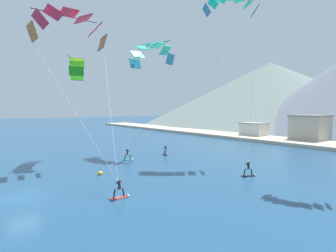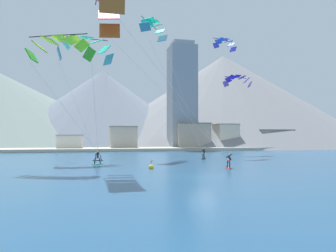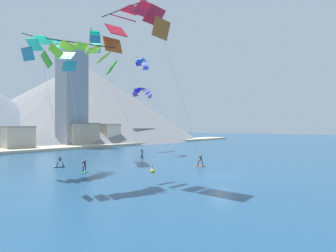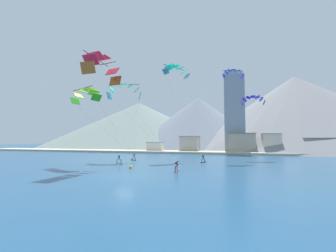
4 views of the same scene
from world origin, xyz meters
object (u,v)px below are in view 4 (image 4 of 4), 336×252
at_px(parafoil_kite_mid_center, 103,66).
at_px(parafoil_kite_far_left, 86,94).
at_px(parafoil_kite_distant_low_drift, 233,73).
at_px(kitesurfer_far_left, 133,158).
at_px(kitesurfer_near_trail, 204,160).
at_px(race_marker_buoy, 131,167).
at_px(kitesurfer_mid_center, 177,168).
at_px(parafoil_kite_near_trail, 176,70).
at_px(parafoil_kite_distant_high_outer, 253,99).
at_px(kitesurfer_near_lead, 120,161).
at_px(parafoil_kite_near_lead, 124,90).

bearing_deg(parafoil_kite_mid_center, parafoil_kite_far_left, 153.60).
bearing_deg(parafoil_kite_distant_low_drift, parafoil_kite_far_left, -145.41).
bearing_deg(kitesurfer_far_left, kitesurfer_near_trail, -1.43).
bearing_deg(kitesurfer_near_trail, parafoil_kite_mid_center, -136.36).
bearing_deg(race_marker_buoy, kitesurfer_near_trail, 50.73).
distance_m(kitesurfer_mid_center, parafoil_kite_mid_center, 21.38).
bearing_deg(parafoil_kite_near_trail, parafoil_kite_distant_low_drift, 5.97).
distance_m(kitesurfer_mid_center, parafoil_kite_distant_high_outer, 31.98).
distance_m(parafoil_kite_distant_high_outer, race_marker_buoy, 35.23).
bearing_deg(parafoil_kite_near_trail, parafoil_kite_mid_center, -112.72).
xyz_separation_m(kitesurfer_near_lead, kitesurfer_near_trail, (16.14, 6.22, 0.05)).
distance_m(kitesurfer_far_left, parafoil_kite_mid_center, 22.61).
xyz_separation_m(kitesurfer_near_trail, parafoil_kite_near_trail, (-7.10, 4.88, 21.23)).
bearing_deg(kitesurfer_far_left, kitesurfer_near_lead, -88.28).
bearing_deg(parafoil_kite_near_lead, parafoil_kite_mid_center, -78.10).
relative_size(kitesurfer_mid_center, kitesurfer_far_left, 1.00).
distance_m(kitesurfer_far_left, parafoil_kite_distant_low_drift, 30.67).
bearing_deg(kitesurfer_near_lead, parafoil_kite_distant_high_outer, 32.72).
bearing_deg(parafoil_kite_distant_low_drift, race_marker_buoy, -131.16).
distance_m(kitesurfer_near_lead, kitesurfer_far_left, 6.64).
bearing_deg(race_marker_buoy, parafoil_kite_near_lead, 122.44).
distance_m(kitesurfer_near_lead, kitesurfer_near_trail, 17.30).
bearing_deg(kitesurfer_near_lead, parafoil_kite_near_lead, 110.42).
distance_m(kitesurfer_far_left, parafoil_kite_near_lead, 16.01).
xyz_separation_m(kitesurfer_far_left, parafoil_kite_distant_low_drift, (22.55, 5.86, 19.95)).
bearing_deg(parafoil_kite_near_trail, parafoil_kite_distant_high_outer, 19.12).
bearing_deg(parafoil_kite_distant_low_drift, parafoil_kite_near_trail, -174.03).
bearing_deg(race_marker_buoy, parafoil_kite_far_left, 174.79).
relative_size(kitesurfer_near_lead, parafoil_kite_distant_high_outer, 0.30).
relative_size(kitesurfer_near_trail, kitesurfer_far_left, 1.03).
height_order(kitesurfer_far_left, parafoil_kite_near_lead, parafoil_kite_near_lead).
distance_m(parafoil_kite_distant_low_drift, race_marker_buoy, 32.54).
xyz_separation_m(parafoil_kite_near_trail, parafoil_kite_mid_center, (-8.12, -19.40, -4.37)).
relative_size(kitesurfer_near_lead, parafoil_kite_near_lead, 0.11).
xyz_separation_m(parafoil_kite_distant_high_outer, race_marker_buoy, (-21.33, -23.98, -14.53)).
height_order(kitesurfer_near_lead, kitesurfer_far_left, kitesurfer_near_lead).
bearing_deg(kitesurfer_near_lead, parafoil_kite_far_left, -125.69).
xyz_separation_m(kitesurfer_near_lead, parafoil_kite_near_lead, (-1.92, 5.16, 15.81)).
bearing_deg(parafoil_kite_near_trail, kitesurfer_near_lead, -129.15).
distance_m(kitesurfer_far_left, parafoil_kite_distant_high_outer, 32.43).
xyz_separation_m(parafoil_kite_distant_high_outer, parafoil_kite_distant_low_drift, (-4.58, -4.81, 5.74)).
bearing_deg(kitesurfer_far_left, parafoil_kite_distant_high_outer, 21.48).
bearing_deg(kitesurfer_near_trail, kitesurfer_near_lead, -158.92).
relative_size(parafoil_kite_near_lead, race_marker_buoy, 16.16).
distance_m(parafoil_kite_near_lead, parafoil_kite_distant_high_outer, 31.35).
distance_m(parafoil_kite_mid_center, parafoil_kite_distant_high_outer, 36.61).
height_order(kitesurfer_mid_center, parafoil_kite_near_lead, parafoil_kite_near_lead).
bearing_deg(parafoil_kite_mid_center, race_marker_buoy, 19.14).
bearing_deg(parafoil_kite_distant_high_outer, parafoil_kite_far_left, -143.40).
height_order(parafoil_kite_near_trail, parafoil_kite_distant_high_outer, parafoil_kite_near_trail).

